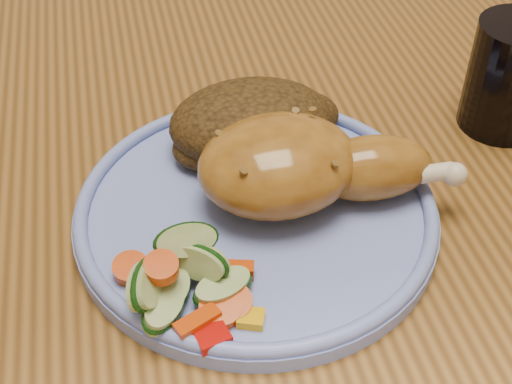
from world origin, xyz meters
TOP-DOWN VIEW (x-y plane):
  - dining_table at (0.00, 0.00)m, footprint 0.90×1.40m
  - chair_far at (0.00, 0.63)m, footprint 0.42×0.42m
  - plate at (-0.07, -0.10)m, footprint 0.25×0.25m
  - plate_rim at (-0.07, -0.10)m, footprint 0.25×0.25m
  - chicken_leg at (-0.04, -0.09)m, footprint 0.19×0.10m
  - rice_pilaf at (-0.06, -0.03)m, footprint 0.13×0.09m
  - vegetable_pile at (-0.13, -0.16)m, footprint 0.09×0.09m
  - drinking_glass at (0.15, -0.03)m, footprint 0.07×0.07m

SIDE VIEW (x-z plane):
  - chair_far at x=0.00m, z-range 0.04..0.95m
  - dining_table at x=0.00m, z-range 0.29..1.04m
  - plate at x=-0.07m, z-range 0.75..0.76m
  - plate_rim at x=-0.07m, z-range 0.76..0.77m
  - vegetable_pile at x=-0.13m, z-range 0.75..0.80m
  - rice_pilaf at x=-0.06m, z-range 0.76..0.81m
  - chicken_leg at x=-0.04m, z-range 0.76..0.82m
  - drinking_glass at x=0.15m, z-range 0.75..0.84m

